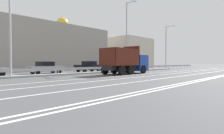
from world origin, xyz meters
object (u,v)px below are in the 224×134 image
parked_car_5 (89,67)px  parked_car_6 (116,66)px  street_lamp_1 (11,11)px  median_road_sign (117,64)px  street_lamp_2 (127,34)px  street_lamp_3 (167,46)px  parked_car_7 (134,66)px  church_tower (63,43)px  dump_truck (130,64)px  parked_car_4 (46,68)px

parked_car_5 → parked_car_6: bearing=-90.2°
street_lamp_1 → parked_car_6: 18.09m
parked_car_5 → median_road_sign: bearing=-139.2°
street_lamp_1 → street_lamp_2: bearing=-0.2°
parked_car_6 → street_lamp_3: bearing=73.5°
median_road_sign → parked_car_6: size_ratio=0.49×
street_lamp_1 → street_lamp_2: size_ratio=1.03×
street_lamp_1 → parked_car_7: 23.05m
median_road_sign → church_tower: size_ratio=0.15×
dump_truck → parked_car_6: bearing=141.1°
parked_car_7 → church_tower: church_tower is taller
parked_car_4 → parked_car_5: bearing=82.9°
street_lamp_3 → street_lamp_2: bearing=-179.2°
median_road_sign → parked_car_4: size_ratio=0.51×
parked_car_4 → church_tower: 27.43m
street_lamp_3 → parked_car_6: size_ratio=1.94×
parked_car_6 → church_tower: (2.63, 22.94, 5.88)m
street_lamp_1 → street_lamp_3: bearing=0.2°
street_lamp_1 → street_lamp_2: (15.85, -0.05, -0.27)m
median_road_sign → parked_car_5: size_ratio=0.54×
parked_car_7 → church_tower: (-2.50, 22.68, 6.04)m
street_lamp_2 → church_tower: bearing=81.8°
dump_truck → median_road_sign: 3.73m
street_lamp_1 → parked_car_5: (11.16, 3.40, -5.19)m
median_road_sign → parked_car_7: median_road_sign is taller
street_lamp_3 → median_road_sign: bearing=179.6°
parked_car_5 → church_tower: size_ratio=0.28×
street_lamp_2 → parked_car_5: street_lamp_2 is taller
median_road_sign → parked_car_6: bearing=43.9°
parked_car_6 → parked_car_7: 5.14m
dump_truck → street_lamp_2: (3.32, 3.22, 4.47)m
parked_car_5 → street_lamp_3: bearing=-99.9°
street_lamp_3 → church_tower: bearing=108.7°
parked_car_5 → parked_car_4: bearing=86.2°
dump_truck → median_road_sign: dump_truck is taller
parked_car_4 → parked_car_5: (6.27, -0.51, 0.04)m
street_lamp_3 → parked_car_7: street_lamp_3 is taller
parked_car_4 → parked_car_6: parked_car_6 is taller
parked_car_4 → parked_car_6: (12.12, -0.61, 0.07)m
street_lamp_1 → parked_car_6: (17.02, 3.30, -5.16)m
median_road_sign → parked_car_7: 8.98m
dump_truck → street_lamp_3: (15.99, 3.40, 3.62)m
street_lamp_1 → street_lamp_2: 15.85m
street_lamp_1 → median_road_sign: bearing=0.9°
church_tower → parked_car_7: bearing=-83.7°
parked_car_6 → parked_car_7: parked_car_6 is taller
church_tower → parked_car_4: bearing=-123.5°
street_lamp_3 → church_tower: (-8.86, 26.12, 1.84)m
street_lamp_2 → median_road_sign: bearing=172.3°
street_lamp_2 → street_lamp_3: size_ratio=1.20×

